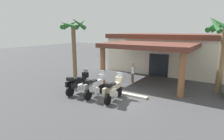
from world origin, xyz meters
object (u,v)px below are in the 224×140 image
object	(u,v)px
motorcycle_black	(78,83)
pedestrian	(133,72)
motel_building	(168,52)
palm_tree_near_portico	(224,37)
motorcycle_silver	(95,86)
palm_tree_roadside	(73,35)
motorcycle_cream	(114,90)

from	to	relation	value
motorcycle_black	pedestrian	world-z (taller)	pedestrian
motel_building	palm_tree_near_portico	bearing A→B (deg)	-46.70
palm_tree_near_portico	motorcycle_black	bearing A→B (deg)	-147.58
motel_building	pedestrian	distance (m)	6.57
motorcycle_black	motorcycle_silver	size ratio (longest dim) A/B	1.00
motorcycle_silver	motorcycle_black	bearing A→B (deg)	93.90
motorcycle_black	palm_tree_near_portico	distance (m)	10.18
motorcycle_black	palm_tree_roadside	size ratio (longest dim) A/B	0.42
motorcycle_silver	motorcycle_cream	distance (m)	1.39
motorcycle_black	pedestrian	bearing A→B (deg)	-24.52
motorcycle_black	pedestrian	distance (m)	4.74
motel_building	palm_tree_near_portico	size ratio (longest dim) A/B	2.25
palm_tree_roadside	motorcycle_black	bearing A→B (deg)	-44.13
pedestrian	motorcycle_silver	bearing A→B (deg)	31.48
motel_building	motorcycle_cream	size ratio (longest dim) A/B	5.37
motel_building	motorcycle_cream	xyz separation A→B (m)	(-0.42, -10.50, -1.30)
motel_building	palm_tree_roadside	distance (m)	10.11
pedestrian	palm_tree_roadside	bearing A→B (deg)	-29.87
motorcycle_black	palm_tree_roadside	xyz separation A→B (m)	(-2.69, 2.61, 3.12)
motorcycle_black	motorcycle_cream	xyz separation A→B (m)	(2.78, 0.13, 0.00)
motel_building	motorcycle_cream	distance (m)	10.59
pedestrian	palm_tree_roadside	size ratio (longest dim) A/B	0.31
motorcycle_black	palm_tree_near_portico	size ratio (longest dim) A/B	0.42
motel_building	pedestrian	size ratio (longest dim) A/B	7.16
motel_building	motorcycle_black	world-z (taller)	motel_building
motel_building	motorcycle_black	distance (m)	11.17
palm_tree_near_portico	motorcycle_silver	bearing A→B (deg)	-143.13
motel_building	motorcycle_cream	bearing A→B (deg)	-91.45
motorcycle_cream	pedestrian	xyz separation A→B (m)	(-0.67, 4.11, 0.26)
motorcycle_cream	pedestrian	distance (m)	4.17
motel_building	motorcycle_black	size ratio (longest dim) A/B	5.37
motel_building	motorcycle_silver	world-z (taller)	motel_building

